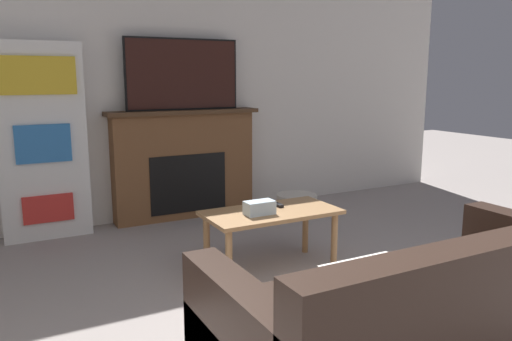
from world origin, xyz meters
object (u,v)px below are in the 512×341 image
Objects in this scene: storage_basket at (297,204)px; coffee_table at (271,219)px; bookshelf at (42,141)px; fireplace at (185,164)px; couch at (428,331)px; tv at (183,74)px.

coffee_table is at bearing -129.70° from storage_basket.
coffee_table is at bearing -49.89° from bookshelf.
fireplace is 3.37m from couch.
storage_basket is at bearing 50.30° from coffee_table.
storage_basket is at bearing -10.25° from bookshelf.
bookshelf is at bearing 130.11° from coffee_table.
bookshelf is at bearing 111.72° from couch.
tv is 1.49m from bookshelf.
couch is 4.64× the size of storage_basket.
tv is at bearing 92.15° from coffee_table.
storage_basket is (1.10, -0.47, -0.46)m from fireplace.
couch is 1.65m from coffee_table.
fireplace is 1.34× the size of tv.
couch is (-0.03, -3.34, -1.19)m from tv.
tv is 0.58× the size of couch.
coffee_table is (0.06, -1.71, -0.17)m from fireplace.
fireplace is at bearing 0.96° from bookshelf.
storage_basket is (1.13, 2.89, -0.19)m from couch.
fireplace is at bearing 89.47° from couch.
couch is 3.11m from storage_basket.
fireplace is at bearing 156.95° from storage_basket.
fireplace reaches higher than storage_basket.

